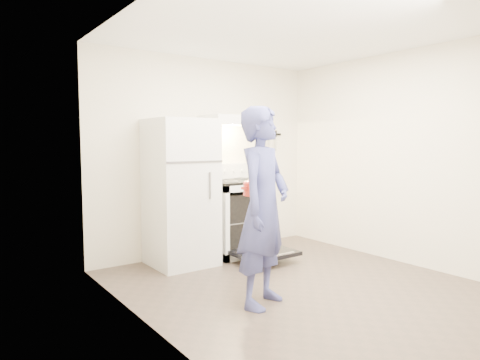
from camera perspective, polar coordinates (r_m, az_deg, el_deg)
name	(u,v)px	position (r m, az deg, el deg)	size (l,w,h in m)	color
floor	(303,288)	(4.40, 8.43, -14.00)	(3.60, 3.60, 0.00)	#4B3D33
back_wall	(207,156)	(5.59, -4.39, 3.15)	(3.20, 0.02, 2.50)	beige
refrigerator	(181,192)	(5.03, -7.92, -1.65)	(0.70, 0.70, 1.70)	white
stove_body	(236,218)	(5.53, -0.53, -5.09)	(0.76, 0.65, 0.92)	white
cooktop	(236,181)	(5.47, -0.53, -0.18)	(0.76, 0.65, 0.03)	black
backsplash	(224,171)	(5.69, -2.19, 1.18)	(0.76, 0.07, 0.20)	white
oven_door	(265,253)	(5.14, 3.37, -9.70)	(0.70, 0.54, 0.04)	black
oven_rack	(236,220)	(5.53, -0.53, -5.30)	(0.60, 0.52, 0.01)	slate
range_hood	(233,121)	(5.51, -1.00, 7.92)	(0.76, 0.50, 0.12)	white
knife_strip	(270,134)	(6.19, 4.03, 6.10)	(0.40, 0.02, 0.03)	black
pizza_stone	(240,218)	(5.58, -0.06, -5.06)	(0.36, 0.36, 0.02)	#947853
tea_kettle	(213,171)	(5.35, -3.62, 1.22)	(0.21, 0.17, 0.25)	#B8B8BD
utensil_jar	(264,173)	(5.46, 3.18, 0.96)	(0.09, 0.09, 0.13)	silver
person	(264,207)	(3.73, 3.15, -3.58)	(0.63, 0.42, 1.74)	navy
dutch_oven	(257,189)	(4.13, 2.23, -1.25)	(0.33, 0.26, 0.22)	red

